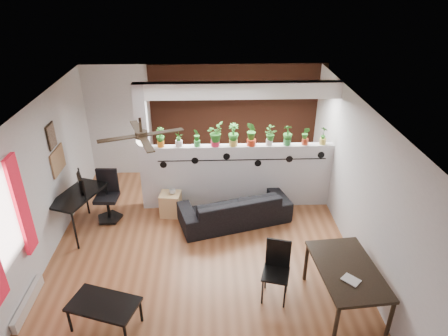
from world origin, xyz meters
TOP-DOWN VIEW (x-y plane):
  - room_shell at (0.00, 0.00)m, footprint 6.30×7.10m
  - partition_wall at (0.80, 1.50)m, footprint 3.60×0.18m
  - ceiling_header at (0.80, 1.50)m, footprint 3.60×0.18m
  - pier_column at (-1.11, 1.50)m, footprint 0.22×0.20m
  - brick_panel at (0.80, 2.97)m, footprint 3.90×0.05m
  - vine_decal at (0.80, 1.40)m, footprint 3.31×0.01m
  - window_assembly at (-2.56, -1.20)m, footprint 0.09×1.30m
  - baseboard_heater at (-2.54, -1.20)m, footprint 0.08×1.00m
  - corkboard at (-2.58, 0.95)m, footprint 0.03×0.60m
  - framed_art at (-2.58, 0.90)m, footprint 0.03×0.34m
  - ceiling_fan at (-0.80, -0.30)m, footprint 1.19×1.19m
  - potted_plant_0 at (-0.78, 1.50)m, footprint 0.20×0.16m
  - potted_plant_1 at (-0.43, 1.50)m, footprint 0.26×0.26m
  - potted_plant_2 at (-0.08, 1.50)m, footprint 0.16×0.19m
  - potted_plant_3 at (0.27, 1.50)m, footprint 0.23×0.27m
  - potted_plant_4 at (0.62, 1.50)m, footprint 0.24×0.19m
  - potted_plant_5 at (0.98, 1.50)m, footprint 0.26×0.30m
  - potted_plant_6 at (1.33, 1.50)m, footprint 0.23×0.24m
  - potted_plant_7 at (1.68, 1.50)m, footprint 0.22×0.18m
  - potted_plant_8 at (2.03, 1.50)m, footprint 0.23×0.21m
  - potted_plant_9 at (2.38, 1.50)m, footprint 0.23×0.23m
  - sofa at (0.63, 0.89)m, footprint 2.15×1.32m
  - cube_shelf at (-0.63, 1.16)m, footprint 0.43×0.40m
  - cup at (-0.58, 1.16)m, footprint 0.17×0.17m
  - computer_desk at (-2.25, 0.70)m, footprint 0.92×1.23m
  - monitor at (-2.25, 0.85)m, footprint 0.30×0.17m
  - office_chair at (-1.83, 1.09)m, footprint 0.52×0.52m
  - dining_table at (2.07, -1.37)m, footprint 0.93×1.41m
  - book at (1.97, -1.67)m, footprint 0.28×0.28m
  - folding_chair at (1.13, -1.06)m, footprint 0.48×0.48m
  - coffee_table at (-1.31, -1.59)m, footprint 1.05×0.79m

SIDE VIEW (x-z plane):
  - baseboard_heater at x=-2.54m, z-range 0.00..0.18m
  - cube_shelf at x=-0.63m, z-range 0.00..0.48m
  - sofa at x=0.63m, z-range 0.00..0.59m
  - coffee_table at x=-1.31m, z-range 0.17..0.60m
  - office_chair at x=-1.83m, z-range -0.06..0.95m
  - cup at x=-0.58m, z-range 0.48..0.59m
  - folding_chair at x=1.13m, z-range 0.09..1.04m
  - dining_table at x=2.07m, z-range 0.29..1.02m
  - partition_wall at x=0.80m, z-range 0.00..1.35m
  - computer_desk at x=-2.25m, z-range 0.32..1.11m
  - book at x=1.97m, z-range 0.73..0.76m
  - monitor at x=-2.25m, z-range 0.79..0.97m
  - vine_decal at x=0.80m, z-range 0.93..1.23m
  - room_shell at x=0.00m, z-range -0.15..2.75m
  - pier_column at x=-1.11m, z-range 0.00..2.60m
  - brick_panel at x=0.80m, z-range 0.00..2.60m
  - corkboard at x=-2.58m, z-range 1.12..1.58m
  - window_assembly at x=-2.56m, z-range 0.73..2.28m
  - potted_plant_2 at x=-0.08m, z-range 1.36..1.72m
  - potted_plant_8 at x=2.03m, z-range 1.36..1.73m
  - potted_plant_9 at x=2.38m, z-range 1.36..1.73m
  - potted_plant_6 at x=1.33m, z-range 1.36..1.74m
  - potted_plant_0 at x=-0.78m, z-range 1.36..1.75m
  - potted_plant_1 at x=-0.43m, z-range 1.36..1.77m
  - potted_plant_7 at x=1.68m, z-range 1.36..1.77m
  - potted_plant_4 at x=0.62m, z-range 1.36..1.81m
  - potted_plant_3 at x=0.27m, z-range 1.36..1.83m
  - potted_plant_5 at x=0.98m, z-range 1.36..1.85m
  - framed_art at x=-2.58m, z-range 1.63..2.07m
  - ceiling_fan at x=-0.80m, z-range 2.10..2.53m
  - ceiling_header at x=0.80m, z-range 2.30..2.60m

